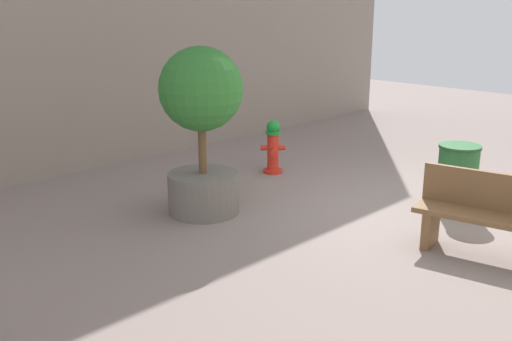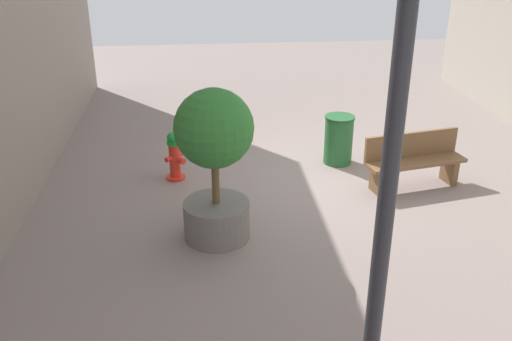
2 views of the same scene
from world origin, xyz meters
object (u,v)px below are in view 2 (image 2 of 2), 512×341
at_px(planter_tree, 215,155).
at_px(street_lamp, 390,173).
at_px(fire_hydrant, 175,156).
at_px(trash_bin, 339,140).
at_px(bench_near, 414,159).

xyz_separation_m(planter_tree, street_lamp, (-1.19, 3.59, 1.32)).
xyz_separation_m(fire_hydrant, trash_bin, (-3.05, -0.43, 0.02)).
height_order(bench_near, trash_bin, bench_near).
height_order(fire_hydrant, planter_tree, planter_tree).
xyz_separation_m(fire_hydrant, bench_near, (-4.10, 0.70, 0.05)).
relative_size(street_lamp, trash_bin, 4.58).
xyz_separation_m(bench_near, trash_bin, (1.05, -1.13, -0.03)).
height_order(bench_near, street_lamp, street_lamp).
bearing_deg(fire_hydrant, planter_tree, 107.82).
bearing_deg(fire_hydrant, trash_bin, -171.92).
distance_m(planter_tree, street_lamp, 4.01).
distance_m(bench_near, trash_bin, 1.54).
bearing_deg(trash_bin, planter_tree, 46.30).
distance_m(bench_near, street_lamp, 5.84).
bearing_deg(trash_bin, fire_hydrant, 8.08).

